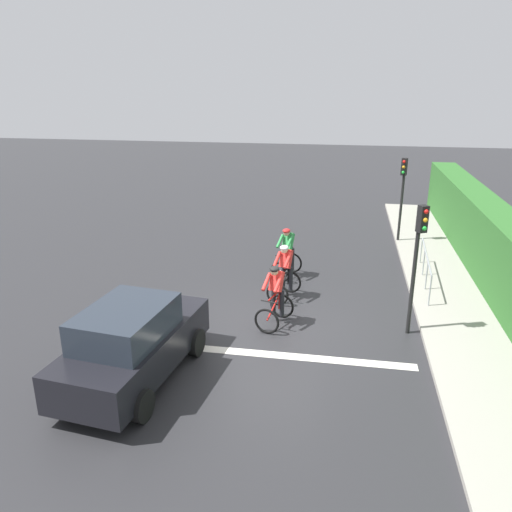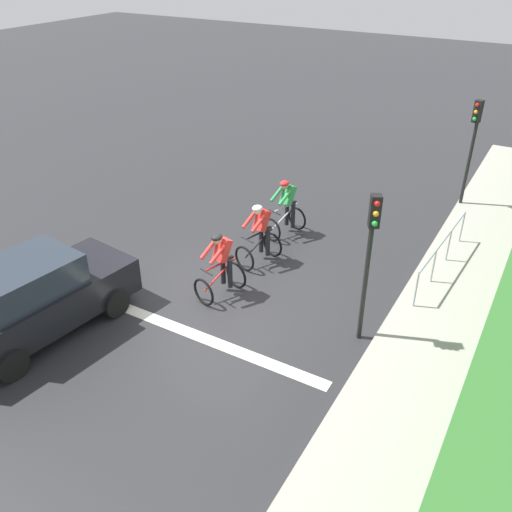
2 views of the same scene
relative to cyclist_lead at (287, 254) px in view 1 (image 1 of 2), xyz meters
name	(u,v)px [view 1 (image 1 of 2)]	position (x,y,z in m)	size (l,w,h in m)	color
ground_plane	(272,326)	(0.04, -3.53, -0.80)	(80.00, 80.00, 0.00)	#28282B
sidewalk_kerb	(464,306)	(5.21, -1.53, -0.74)	(2.80, 24.43, 0.12)	#9E998E
stone_wall_low	(499,302)	(6.11, -1.53, -0.55)	(0.44, 24.43, 0.50)	gray
road_marking_stop_line	(263,354)	(0.04, -5.01, -0.79)	(7.00, 0.30, 0.01)	silver
cyclist_lead	(287,254)	(0.00, 0.00, 0.00)	(0.96, 1.23, 1.66)	black
cyclist_second	(285,273)	(0.14, -1.71, 0.00)	(0.94, 1.22, 1.66)	black
cyclist_mid	(275,297)	(0.10, -3.45, 0.00)	(0.93, 1.22, 1.66)	black
car_black	(133,343)	(-2.49, -6.52, 0.08)	(2.26, 4.28, 1.76)	black
traffic_light_near_crossing	(418,251)	(3.51, -3.38, 1.43)	(0.27, 0.29, 3.34)	black
traffic_light_far_junction	(402,187)	(3.88, 4.35, 1.43)	(0.25, 0.30, 3.34)	black
pedestrian_railing_kerbside	(426,261)	(4.31, 0.02, 0.00)	(0.27, 3.67, 1.03)	#999EA3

